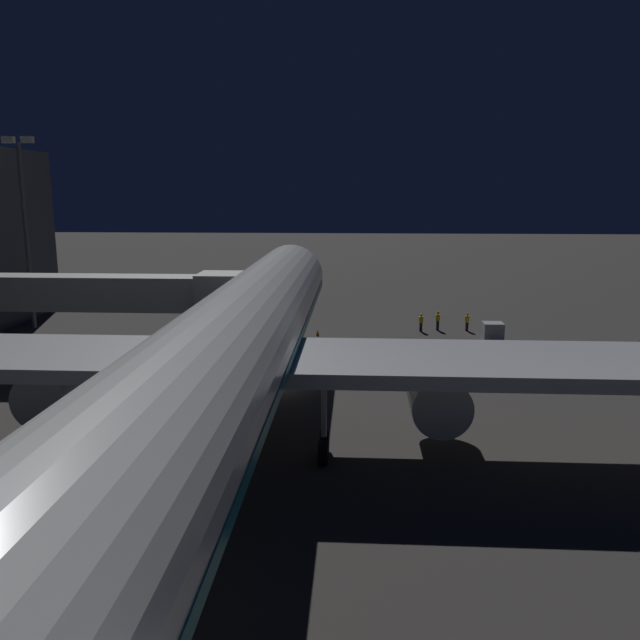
% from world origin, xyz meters
% --- Properties ---
extents(ground_plane, '(320.00, 320.00, 0.00)m').
position_xyz_m(ground_plane, '(0.00, 0.00, 0.00)').
color(ground_plane, '#383533').
extents(airliner_at_gate, '(50.27, 59.34, 19.53)m').
position_xyz_m(airliner_at_gate, '(0.00, 12.64, 5.59)').
color(airliner_at_gate, silver).
rests_on(airliner_at_gate, ground_plane).
extents(jet_bridge, '(20.71, 3.40, 7.23)m').
position_xyz_m(jet_bridge, '(11.20, -3.89, 5.70)').
color(jet_bridge, '#9E9E99').
rests_on(jet_bridge, ground_plane).
extents(apron_floodlight_mast, '(2.90, 0.50, 17.96)m').
position_xyz_m(apron_floodlight_mast, '(25.50, -17.60, 10.42)').
color(apron_floodlight_mast, '#59595E').
rests_on(apron_floodlight_mast, ground_plane).
extents(baggage_container_near_belt, '(1.73, 1.60, 1.59)m').
position_xyz_m(baggage_container_near_belt, '(-17.87, -14.79, 0.80)').
color(baggage_container_near_belt, '#B7BABF').
rests_on(baggage_container_near_belt, ground_plane).
extents(ground_crew_near_nose_gear, '(0.40, 0.40, 1.73)m').
position_xyz_m(ground_crew_near_nose_gear, '(-11.85, -18.00, 0.95)').
color(ground_crew_near_nose_gear, black).
rests_on(ground_crew_near_nose_gear, ground_plane).
extents(ground_crew_by_belt_loader, '(0.40, 0.40, 1.74)m').
position_xyz_m(ground_crew_by_belt_loader, '(-16.24, -18.55, 0.95)').
color(ground_crew_by_belt_loader, black).
rests_on(ground_crew_by_belt_loader, ground_plane).
extents(ground_crew_under_port_wing, '(0.40, 0.40, 1.82)m').
position_xyz_m(ground_crew_under_port_wing, '(-13.50, -18.68, 1.00)').
color(ground_crew_under_port_wing, black).
rests_on(ground_crew_under_port_wing, ground_plane).
extents(traffic_cone_nose_port, '(0.36, 0.36, 0.55)m').
position_xyz_m(traffic_cone_nose_port, '(-2.20, -15.71, 0.28)').
color(traffic_cone_nose_port, orange).
rests_on(traffic_cone_nose_port, ground_plane).
extents(traffic_cone_nose_starboard, '(0.36, 0.36, 0.55)m').
position_xyz_m(traffic_cone_nose_starboard, '(2.20, -15.71, 0.28)').
color(traffic_cone_nose_starboard, orange).
rests_on(traffic_cone_nose_starboard, ground_plane).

